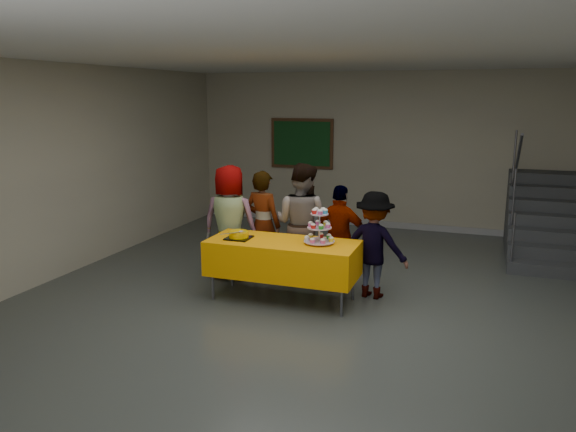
{
  "coord_description": "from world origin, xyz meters",
  "views": [
    {
      "loc": [
        1.66,
        -5.81,
        2.55
      ],
      "look_at": [
        -0.67,
        0.74,
        1.05
      ],
      "focal_mm": 35.0,
      "sensor_mm": 36.0,
      "label": 1
    }
  ],
  "objects_px": {
    "schoolchild_a": "(230,222)",
    "noticeboard": "(302,144)",
    "bear_cake": "(239,234)",
    "bake_table": "(283,258)",
    "cupcake_stand": "(319,229)",
    "schoolchild_d": "(340,236)",
    "staircase": "(549,223)",
    "schoolchild_b": "(263,224)",
    "schoolchild_c": "(302,224)",
    "schoolchild_e": "(374,245)"
  },
  "relations": [
    {
      "from": "schoolchild_c",
      "to": "staircase",
      "type": "xyz_separation_m",
      "value": [
        3.36,
        2.83,
        -0.34
      ]
    },
    {
      "from": "schoolchild_e",
      "to": "staircase",
      "type": "xyz_separation_m",
      "value": [
        2.31,
        3.07,
        -0.2
      ]
    },
    {
      "from": "bake_table",
      "to": "cupcake_stand",
      "type": "xyz_separation_m",
      "value": [
        0.46,
        0.04,
        0.4
      ]
    },
    {
      "from": "schoolchild_d",
      "to": "schoolchild_a",
      "type": "bearing_deg",
      "value": 11.45
    },
    {
      "from": "bake_table",
      "to": "cupcake_stand",
      "type": "distance_m",
      "value": 0.61
    },
    {
      "from": "schoolchild_c",
      "to": "noticeboard",
      "type": "distance_m",
      "value": 3.93
    },
    {
      "from": "bake_table",
      "to": "bear_cake",
      "type": "xyz_separation_m",
      "value": [
        -0.57,
        -0.07,
        0.27
      ]
    },
    {
      "from": "bake_table",
      "to": "schoolchild_c",
      "type": "bearing_deg",
      "value": 89.84
    },
    {
      "from": "schoolchild_d",
      "to": "schoolchild_e",
      "type": "xyz_separation_m",
      "value": [
        0.51,
        -0.26,
        -0.01
      ]
    },
    {
      "from": "bear_cake",
      "to": "schoolchild_e",
      "type": "xyz_separation_m",
      "value": [
        1.62,
        0.58,
        -0.14
      ]
    },
    {
      "from": "schoolchild_a",
      "to": "noticeboard",
      "type": "height_order",
      "value": "noticeboard"
    },
    {
      "from": "bake_table",
      "to": "schoolchild_a",
      "type": "relative_size",
      "value": 1.16
    },
    {
      "from": "schoolchild_c",
      "to": "schoolchild_e",
      "type": "distance_m",
      "value": 1.09
    },
    {
      "from": "bear_cake",
      "to": "noticeboard",
      "type": "xyz_separation_m",
      "value": [
        -0.64,
        4.49,
        0.77
      ]
    },
    {
      "from": "bake_table",
      "to": "schoolchild_a",
      "type": "bearing_deg",
      "value": 149.29
    },
    {
      "from": "bear_cake",
      "to": "schoolchild_a",
      "type": "distance_m",
      "value": 0.8
    },
    {
      "from": "schoolchild_a",
      "to": "noticeboard",
      "type": "relative_size",
      "value": 1.24
    },
    {
      "from": "noticeboard",
      "to": "bear_cake",
      "type": "bearing_deg",
      "value": -81.91
    },
    {
      "from": "bake_table",
      "to": "bear_cake",
      "type": "height_order",
      "value": "bear_cake"
    },
    {
      "from": "schoolchild_a",
      "to": "schoolchild_d",
      "type": "height_order",
      "value": "schoolchild_a"
    },
    {
      "from": "schoolchild_b",
      "to": "staircase",
      "type": "height_order",
      "value": "staircase"
    },
    {
      "from": "schoolchild_a",
      "to": "schoolchild_d",
      "type": "distance_m",
      "value": 1.57
    },
    {
      "from": "schoolchild_b",
      "to": "noticeboard",
      "type": "xyz_separation_m",
      "value": [
        -0.62,
        3.63,
        0.83
      ]
    },
    {
      "from": "cupcake_stand",
      "to": "schoolchild_e",
      "type": "distance_m",
      "value": 0.8
    },
    {
      "from": "cupcake_stand",
      "to": "schoolchild_b",
      "type": "bearing_deg",
      "value": 144.54
    },
    {
      "from": "cupcake_stand",
      "to": "schoolchild_a",
      "type": "relative_size",
      "value": 0.28
    },
    {
      "from": "cupcake_stand",
      "to": "noticeboard",
      "type": "xyz_separation_m",
      "value": [
        -1.67,
        4.38,
        0.65
      ]
    },
    {
      "from": "bake_table",
      "to": "bear_cake",
      "type": "distance_m",
      "value": 0.63
    },
    {
      "from": "cupcake_stand",
      "to": "staircase",
      "type": "relative_size",
      "value": 0.19
    },
    {
      "from": "bake_table",
      "to": "cupcake_stand",
      "type": "bearing_deg",
      "value": 5.32
    },
    {
      "from": "cupcake_stand",
      "to": "schoolchild_c",
      "type": "relative_size",
      "value": 0.27
    },
    {
      "from": "cupcake_stand",
      "to": "schoolchild_d",
      "type": "distance_m",
      "value": 0.78
    },
    {
      "from": "bake_table",
      "to": "schoolchild_b",
      "type": "xyz_separation_m",
      "value": [
        -0.58,
        0.79,
        0.21
      ]
    },
    {
      "from": "schoolchild_a",
      "to": "bake_table",
      "type": "bearing_deg",
      "value": 143.9
    },
    {
      "from": "noticeboard",
      "to": "cupcake_stand",
      "type": "bearing_deg",
      "value": -69.14
    },
    {
      "from": "noticeboard",
      "to": "schoolchild_a",
      "type": "bearing_deg",
      "value": -87.06
    },
    {
      "from": "schoolchild_a",
      "to": "schoolchild_b",
      "type": "relative_size",
      "value": 1.05
    },
    {
      "from": "cupcake_stand",
      "to": "schoolchild_d",
      "type": "height_order",
      "value": "schoolchild_d"
    },
    {
      "from": "bear_cake",
      "to": "schoolchild_c",
      "type": "height_order",
      "value": "schoolchild_c"
    },
    {
      "from": "schoolchild_c",
      "to": "schoolchild_b",
      "type": "bearing_deg",
      "value": 8.11
    },
    {
      "from": "cupcake_stand",
      "to": "schoolchild_b",
      "type": "xyz_separation_m",
      "value": [
        -1.05,
        0.75,
        -0.19
      ]
    },
    {
      "from": "schoolchild_d",
      "to": "staircase",
      "type": "relative_size",
      "value": 0.58
    },
    {
      "from": "bear_cake",
      "to": "schoolchild_b",
      "type": "distance_m",
      "value": 0.86
    },
    {
      "from": "schoolchild_a",
      "to": "schoolchild_c",
      "type": "xyz_separation_m",
      "value": [
        1.01,
        0.16,
        0.02
      ]
    },
    {
      "from": "bear_cake",
      "to": "cupcake_stand",
      "type": "bearing_deg",
      "value": 6.17
    },
    {
      "from": "cupcake_stand",
      "to": "bear_cake",
      "type": "xyz_separation_m",
      "value": [
        -1.03,
        -0.11,
        -0.12
      ]
    },
    {
      "from": "schoolchild_d",
      "to": "noticeboard",
      "type": "relative_size",
      "value": 1.07
    },
    {
      "from": "schoolchild_b",
      "to": "cupcake_stand",
      "type": "bearing_deg",
      "value": 156.43
    },
    {
      "from": "schoolchild_a",
      "to": "staircase",
      "type": "distance_m",
      "value": 5.3
    },
    {
      "from": "schoolchild_b",
      "to": "noticeboard",
      "type": "height_order",
      "value": "noticeboard"
    }
  ]
}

